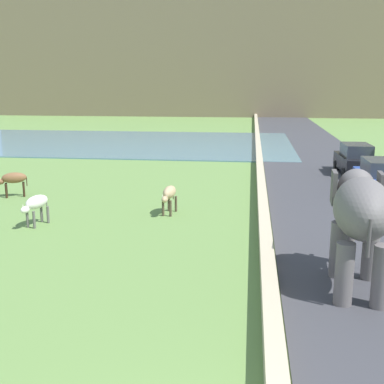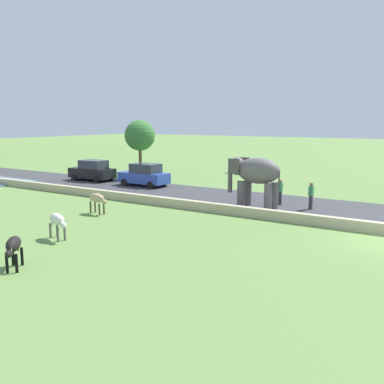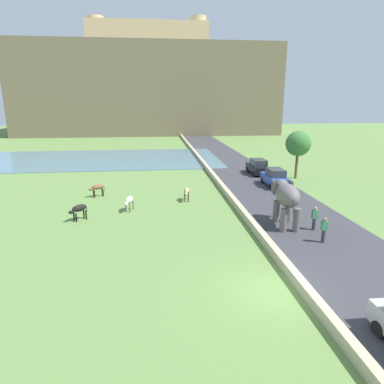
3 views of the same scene
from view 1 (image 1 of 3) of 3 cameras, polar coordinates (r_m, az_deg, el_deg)
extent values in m
cube|color=#38383D|center=(25.57, 16.52, 0.40)|extent=(7.00, 120.00, 0.06)
cube|color=tan|center=(23.20, 8.08, 0.16)|extent=(0.40, 110.00, 0.53)
cube|color=slate|center=(44.12, -12.62, 5.70)|extent=(36.00, 18.00, 0.08)
cube|color=#75664C|center=(86.64, 2.59, 16.48)|extent=(64.00, 28.00, 21.54)
ellipsoid|color=#605B5B|center=(12.81, 19.17, -1.79)|extent=(1.61, 2.80, 1.50)
cylinder|color=#605B5B|center=(14.00, 16.58, -6.53)|extent=(0.44, 0.44, 1.60)
cylinder|color=#605B5B|center=(14.11, 20.00, -6.63)|extent=(0.44, 0.44, 1.60)
cylinder|color=#605B5B|center=(12.36, 17.24, -9.19)|extent=(0.44, 0.44, 1.60)
cylinder|color=#605B5B|center=(12.48, 21.13, -9.28)|extent=(0.44, 0.44, 1.60)
ellipsoid|color=#605B5B|center=(14.13, 18.51, 0.37)|extent=(1.07, 0.98, 1.10)
cube|color=#484444|center=(13.93, 16.14, 0.52)|extent=(0.18, 0.71, 0.90)
cube|color=#484444|center=(14.08, 21.01, 0.30)|extent=(0.18, 0.71, 0.90)
cylinder|color=#605B5B|center=(14.80, 18.06, -2.59)|extent=(0.28, 0.28, 1.50)
cone|color=silver|center=(14.60, 17.35, -0.93)|extent=(0.16, 0.57, 0.17)
cone|color=silver|center=(14.65, 19.06, -1.00)|extent=(0.16, 0.57, 0.17)
cylinder|color=#484444|center=(11.64, 19.86, -5.08)|extent=(0.08, 0.08, 0.90)
cube|color=#2D4CA8|center=(24.26, 20.88, 1.04)|extent=(1.76, 4.02, 0.80)
cube|color=#2D333D|center=(23.94, 21.13, 2.70)|extent=(1.48, 2.22, 0.70)
cylinder|color=black|center=(25.42, 18.40, 0.82)|extent=(0.19, 0.60, 0.60)
cylinder|color=black|center=(22.93, 19.55, -0.53)|extent=(0.19, 0.60, 0.60)
cube|color=black|center=(29.64, 18.36, 3.25)|extent=(1.76, 4.03, 0.80)
cube|color=#2D333D|center=(29.34, 18.54, 4.63)|extent=(1.48, 2.22, 0.70)
cylinder|color=black|center=(30.80, 16.34, 2.97)|extent=(0.19, 0.60, 0.60)
cylinder|color=black|center=(31.13, 19.27, 2.87)|extent=(0.19, 0.60, 0.60)
cylinder|color=black|center=(28.28, 17.25, 2.07)|extent=(0.19, 0.60, 0.60)
cylinder|color=black|center=(28.65, 20.42, 1.97)|extent=(0.19, 0.60, 0.60)
ellipsoid|color=tan|center=(19.83, -2.63, -0.02)|extent=(0.58, 1.15, 0.50)
cylinder|color=#493D2C|center=(19.57, -2.51, -1.93)|extent=(0.10, 0.10, 0.65)
cylinder|color=#493D2C|center=(19.66, -3.37, -1.87)|extent=(0.10, 0.10, 0.65)
cylinder|color=#493D2C|center=(20.28, -1.88, -1.39)|extent=(0.10, 0.10, 0.65)
cylinder|color=#493D2C|center=(20.37, -2.71, -1.33)|extent=(0.10, 0.10, 0.65)
ellipsoid|color=tan|center=(19.28, -3.18, -0.86)|extent=(0.29, 0.43, 0.26)
cone|color=beige|center=(19.22, -2.93, -0.38)|extent=(0.04, 0.04, 0.12)
cone|color=beige|center=(19.27, -3.44, -0.35)|extent=(0.04, 0.04, 0.12)
cylinder|color=#493D2C|center=(20.38, -2.18, -0.24)|extent=(0.04, 0.04, 0.45)
ellipsoid|color=brown|center=(24.18, -19.94, 1.56)|extent=(1.18, 0.87, 0.50)
cylinder|color=#302014|center=(24.16, -20.76, 0.09)|extent=(0.10, 0.10, 0.65)
cylinder|color=#302014|center=(24.46, -20.74, 0.25)|extent=(0.10, 0.10, 0.65)
cylinder|color=#302014|center=(24.14, -18.94, 0.22)|extent=(0.10, 0.10, 0.65)
cylinder|color=#302014|center=(24.44, -18.94, 0.37)|extent=(0.10, 0.10, 0.65)
ellipsoid|color=brown|center=(24.24, -21.41, 1.11)|extent=(0.46, 0.39, 0.26)
cone|color=beige|center=(24.29, -21.43, 1.54)|extent=(0.04, 0.04, 0.12)
cylinder|color=#302014|center=(24.21, -18.64, 1.19)|extent=(0.04, 0.04, 0.45)
ellipsoid|color=silver|center=(19.12, -17.57, -1.10)|extent=(0.74, 1.18, 0.50)
cylinder|color=#595753|center=(18.89, -17.86, -3.10)|extent=(0.10, 0.10, 0.65)
cylinder|color=#595753|center=(19.09, -18.56, -2.98)|extent=(0.10, 0.10, 0.65)
cylinder|color=#595753|center=(19.45, -16.38, -2.55)|extent=(0.10, 0.10, 0.65)
cylinder|color=#595753|center=(19.64, -17.07, -2.44)|extent=(0.10, 0.10, 0.65)
ellipsoid|color=silver|center=(18.71, -18.80, -1.97)|extent=(0.34, 0.45, 0.26)
cone|color=beige|center=(18.61, -18.64, -1.50)|extent=(0.04, 0.04, 0.12)
cone|color=beige|center=(18.72, -19.05, -1.44)|extent=(0.04, 0.04, 0.12)
cylinder|color=#595753|center=(19.57, -16.51, -1.33)|extent=(0.04, 0.04, 0.45)
camera|label=2|loc=(20.02, -76.40, 2.42)|focal=39.70mm
camera|label=3|loc=(10.39, -139.31, 6.40)|focal=31.33mm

